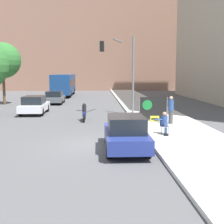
% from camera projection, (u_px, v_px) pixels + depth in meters
% --- Properties ---
extents(ground_plane, '(160.00, 160.00, 0.00)m').
position_uv_depth(ground_plane, '(101.00, 146.00, 14.46)').
color(ground_plane, '#4F4F51').
extents(sidewalk_curb, '(4.21, 90.00, 0.16)m').
position_uv_depth(sidewalk_curb, '(145.00, 107.00, 29.53)').
color(sidewalk_curb, beige).
rests_on(sidewalk_curb, ground_plane).
extents(building_backdrop_far, '(52.00, 12.00, 23.72)m').
position_uv_depth(building_backdrop_far, '(87.00, 29.00, 61.88)').
color(building_backdrop_far, '#936B56').
rests_on(building_backdrop_far, ground_plane).
extents(seated_protester, '(0.96, 0.77, 1.17)m').
position_uv_depth(seated_protester, '(164.00, 123.00, 16.22)').
color(seated_protester, '#474C56').
rests_on(seated_protester, sidewalk_curb).
extents(jogger_on_sidewalk, '(0.34, 0.34, 1.73)m').
position_uv_depth(jogger_on_sidewalk, '(171.00, 110.00, 19.53)').
color(jogger_on_sidewalk, '#424247').
rests_on(jogger_on_sidewalk, sidewalk_curb).
extents(protest_banner, '(1.90, 0.06, 1.59)m').
position_uv_depth(protest_banner, '(153.00, 108.00, 20.69)').
color(protest_banner, slate).
rests_on(protest_banner, sidewalk_curb).
extents(traffic_light_pole, '(2.73, 2.50, 6.02)m').
position_uv_depth(traffic_light_pole, '(122.00, 62.00, 24.95)').
color(traffic_light_pole, slate).
rests_on(traffic_light_pole, sidewalk_curb).
extents(parked_car_curbside, '(1.76, 4.32, 1.53)m').
position_uv_depth(parked_car_curbside, '(126.00, 133.00, 13.51)').
color(parked_car_curbside, navy).
rests_on(parked_car_curbside, ground_plane).
extents(car_on_road_nearest, '(1.84, 4.41, 1.47)m').
position_uv_depth(car_on_road_nearest, '(34.00, 105.00, 25.42)').
color(car_on_road_nearest, silver).
rests_on(car_on_road_nearest, ground_plane).
extents(car_on_road_midblock, '(1.88, 4.30, 1.38)m').
position_uv_depth(car_on_road_midblock, '(55.00, 97.00, 33.62)').
color(car_on_road_midblock, '#565B60').
rests_on(car_on_road_midblock, ground_plane).
extents(city_bus_on_road, '(2.57, 10.74, 3.06)m').
position_uv_depth(city_bus_on_road, '(64.00, 84.00, 44.72)').
color(city_bus_on_road, navy).
rests_on(city_bus_on_road, ground_plane).
extents(motorcycle_on_road, '(0.28, 2.03, 1.23)m').
position_uv_depth(motorcycle_on_road, '(84.00, 113.00, 21.82)').
color(motorcycle_on_road, navy).
rests_on(motorcycle_on_road, ground_plane).
extents(street_tree_midblock, '(3.72, 3.72, 6.47)m').
position_uv_depth(street_tree_midblock, '(3.00, 60.00, 32.34)').
color(street_tree_midblock, brown).
rests_on(street_tree_midblock, ground_plane).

